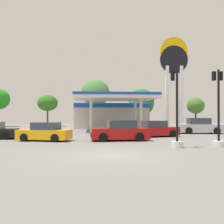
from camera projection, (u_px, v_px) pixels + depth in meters
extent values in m
plane|color=slate|center=(112.00, 155.00, 12.76)|extent=(90.00, 90.00, 0.00)
cube|color=beige|center=(111.00, 116.00, 39.04)|extent=(10.67, 6.17, 3.67)
cube|color=#194CB2|center=(112.00, 105.00, 35.92)|extent=(10.67, 0.12, 0.60)
cube|color=white|center=(115.00, 98.00, 31.98)|extent=(9.74, 7.42, 0.35)
cube|color=#194CB2|center=(115.00, 95.00, 31.98)|extent=(9.84, 7.52, 0.30)
cylinder|color=silver|center=(91.00, 115.00, 29.70)|extent=(0.32, 0.32, 3.89)
cylinder|color=silver|center=(141.00, 115.00, 30.15)|extent=(0.32, 0.32, 3.89)
cylinder|color=silver|center=(91.00, 115.00, 33.77)|extent=(0.32, 0.32, 3.89)
cylinder|color=silver|center=(135.00, 115.00, 34.22)|extent=(0.32, 0.32, 3.89)
cube|color=#4C4C51|center=(115.00, 126.00, 31.95)|extent=(0.90, 0.60, 1.10)
cube|color=white|center=(167.00, 98.00, 33.48)|extent=(0.40, 0.56, 8.36)
cube|color=white|center=(181.00, 98.00, 33.63)|extent=(0.40, 0.56, 8.36)
cylinder|color=black|center=(174.00, 60.00, 33.60)|extent=(3.68, 0.22, 3.68)
cylinder|color=#F2B20C|center=(174.00, 51.00, 33.63)|extent=(3.68, 0.22, 3.68)
cube|color=white|center=(174.00, 56.00, 33.67)|extent=(3.39, 0.08, 0.66)
cylinder|color=black|center=(11.00, 135.00, 22.21)|extent=(0.60, 0.22, 0.60)
cylinder|color=black|center=(5.00, 136.00, 20.61)|extent=(0.60, 0.22, 0.60)
cube|color=black|center=(16.00, 134.00, 21.48)|extent=(0.15, 1.56, 0.22)
cylinder|color=black|center=(163.00, 132.00, 24.62)|extent=(0.66, 0.36, 0.62)
cylinder|color=black|center=(173.00, 134.00, 23.03)|extent=(0.66, 0.36, 0.62)
cylinder|color=black|center=(139.00, 133.00, 23.81)|extent=(0.66, 0.36, 0.62)
cylinder|color=black|center=(147.00, 134.00, 22.21)|extent=(0.66, 0.36, 0.62)
cube|color=#A51111|center=(155.00, 131.00, 23.42)|extent=(4.40, 2.67, 0.74)
cube|color=#2D3842|center=(154.00, 124.00, 23.38)|extent=(2.27, 1.96, 0.62)
cube|color=black|center=(175.00, 132.00, 24.06)|extent=(0.51, 1.61, 0.23)
cylinder|color=black|center=(24.00, 138.00, 19.24)|extent=(0.64, 0.36, 0.61)
cylinder|color=black|center=(35.00, 136.00, 20.83)|extent=(0.64, 0.36, 0.61)
cylinder|color=black|center=(55.00, 138.00, 18.76)|extent=(0.64, 0.36, 0.61)
cylinder|color=black|center=(63.00, 136.00, 20.35)|extent=(0.64, 0.36, 0.61)
cube|color=orange|center=(44.00, 134.00, 19.80)|extent=(4.28, 2.68, 0.72)
cube|color=#2D3842|center=(46.00, 126.00, 19.78)|extent=(2.22, 1.93, 0.61)
cube|color=black|center=(21.00, 135.00, 20.18)|extent=(0.54, 1.55, 0.23)
cylinder|color=black|center=(103.00, 137.00, 18.89)|extent=(0.69, 0.27, 0.67)
cylinder|color=black|center=(101.00, 136.00, 20.68)|extent=(0.69, 0.27, 0.67)
cylinder|color=black|center=(140.00, 137.00, 19.28)|extent=(0.69, 0.27, 0.67)
cylinder|color=black|center=(134.00, 135.00, 21.07)|extent=(0.69, 0.27, 0.67)
cube|color=#A51111|center=(120.00, 133.00, 19.98)|extent=(4.53, 2.14, 0.80)
cube|color=#2D3842|center=(122.00, 124.00, 20.01)|extent=(2.21, 1.77, 0.67)
cube|color=black|center=(92.00, 135.00, 19.67)|extent=(0.24, 1.76, 0.25)
cylinder|color=black|center=(211.00, 130.00, 28.39)|extent=(0.73, 0.33, 0.70)
cylinder|color=black|center=(217.00, 131.00, 26.50)|extent=(0.73, 0.33, 0.70)
cylinder|color=black|center=(185.00, 130.00, 28.51)|extent=(0.73, 0.33, 0.70)
cylinder|color=black|center=(189.00, 131.00, 26.63)|extent=(0.73, 0.33, 0.70)
cube|color=#B2B2BA|center=(200.00, 128.00, 27.51)|extent=(4.82, 2.48, 0.84)
cube|color=#2D3842|center=(199.00, 121.00, 27.52)|extent=(2.39, 1.97, 0.70)
cube|color=black|center=(222.00, 129.00, 27.41)|extent=(0.35, 1.84, 0.26)
cylinder|color=silver|center=(177.00, 145.00, 15.66)|extent=(0.72, 0.72, 0.39)
cylinder|color=black|center=(177.00, 105.00, 15.69)|extent=(0.14, 0.14, 4.39)
cube|color=black|center=(173.00, 76.00, 15.85)|extent=(0.21, 0.20, 0.57)
sphere|color=red|center=(172.00, 73.00, 15.97)|extent=(0.15, 0.15, 0.15)
sphere|color=#D89E0C|center=(172.00, 76.00, 15.97)|extent=(0.15, 0.15, 0.15)
sphere|color=green|center=(172.00, 79.00, 15.97)|extent=(0.15, 0.15, 0.15)
cylinder|color=silver|center=(219.00, 144.00, 16.12)|extent=(0.79, 0.79, 0.36)
cylinder|color=black|center=(219.00, 105.00, 16.14)|extent=(0.14, 0.14, 4.49)
cube|color=black|center=(214.00, 76.00, 16.30)|extent=(0.21, 0.20, 0.57)
sphere|color=red|center=(213.00, 73.00, 16.43)|extent=(0.15, 0.15, 0.15)
sphere|color=#D89E0C|center=(213.00, 76.00, 16.43)|extent=(0.15, 0.15, 0.15)
sphere|color=green|center=(213.00, 79.00, 16.42)|extent=(0.15, 0.15, 0.15)
cube|color=black|center=(221.00, 76.00, 16.34)|extent=(0.21, 0.20, 0.57)
sphere|color=red|center=(220.00, 74.00, 16.46)|extent=(0.15, 0.15, 0.15)
sphere|color=#D89E0C|center=(220.00, 76.00, 16.46)|extent=(0.15, 0.15, 0.15)
sphere|color=green|center=(220.00, 79.00, 16.46)|extent=(0.15, 0.15, 0.15)
cylinder|color=brown|center=(48.00, 118.00, 43.76)|extent=(0.28, 0.28, 2.72)
ellipsoid|color=#316720|center=(48.00, 103.00, 43.78)|extent=(3.43, 3.43, 2.74)
cylinder|color=brown|center=(96.00, 115.00, 43.48)|extent=(0.33, 0.33, 3.91)
ellipsoid|color=#46783A|center=(96.00, 93.00, 43.52)|extent=(4.79, 4.79, 4.45)
cylinder|color=brown|center=(141.00, 119.00, 43.26)|extent=(0.39, 0.39, 2.48)
ellipsoid|color=#23692B|center=(141.00, 102.00, 43.29)|extent=(4.23, 4.23, 4.62)
cylinder|color=brown|center=(196.00, 119.00, 44.31)|extent=(0.30, 0.30, 2.45)
ellipsoid|color=#406A28|center=(196.00, 106.00, 44.33)|extent=(2.96, 2.96, 2.80)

